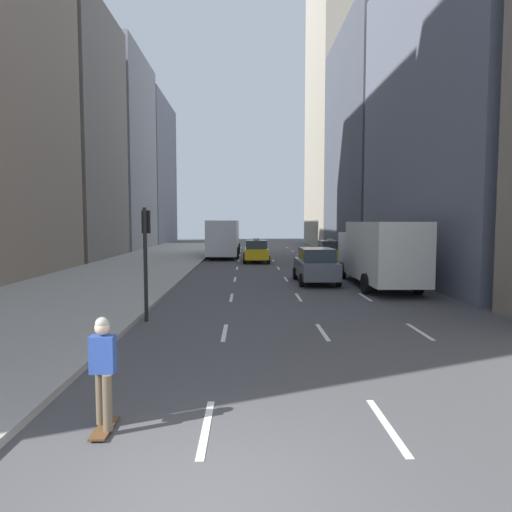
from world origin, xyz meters
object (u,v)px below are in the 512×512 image
Objects in this scene: box_truck at (378,252)px; sedan_black_near at (316,265)px; skateboarder at (103,369)px; city_bus at (224,237)px; taxi_second at (330,252)px; traffic_light_pole at (146,245)px; taxi_lead at (256,251)px.

sedan_black_near is at bearing 152.81° from box_truck.
box_truck is at bearing 60.54° from skateboarder.
city_bus is 1.38× the size of box_truck.
city_bus is 35.17m from skateboarder.
sedan_black_near is at bearing 70.90° from skateboarder.
traffic_light_pole is at bearing -115.35° from taxi_second.
box_truck reaches higher than sedan_black_near.
traffic_light_pole reaches higher than box_truck.
box_truck reaches higher than taxi_lead.
city_bus is 6.65× the size of skateboarder.
taxi_second is 22.36m from traffic_light_pole.
box_truck is at bearing -67.27° from city_bus.
taxi_lead reaches higher than sedan_black_near.
skateboarder is (-0.11, -35.16, -0.82)m from city_bus.
taxi_lead is 2.52× the size of skateboarder.
traffic_light_pole reaches higher than skateboarder.
traffic_light_pole is at bearing -142.33° from box_truck.
city_bus is at bearing 106.76° from sedan_black_near.
city_bus is at bearing 113.30° from taxi_lead.
taxi_second is at bearing 73.00° from skateboarder.
skateboarder is (-8.52, -15.09, -0.75)m from box_truck.
traffic_light_pole is (-1.03, 7.71, 1.45)m from skateboarder.
traffic_light_pole reaches higher than taxi_lead.
box_truck is at bearing 37.67° from traffic_light_pole.
city_bus is at bearing 112.73° from box_truck.
taxi_lead is 28.78m from skateboarder.
city_bus is 27.48m from traffic_light_pole.
box_truck is at bearing -90.00° from taxi_second.
traffic_light_pole reaches higher than taxi_second.
taxi_lead is at bearing 103.02° from sedan_black_near.
sedan_black_near is 0.40× the size of city_bus.
box_truck reaches higher than skateboarder.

